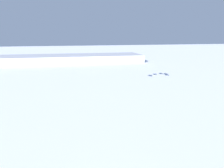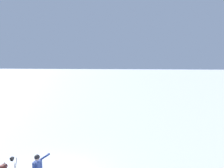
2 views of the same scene
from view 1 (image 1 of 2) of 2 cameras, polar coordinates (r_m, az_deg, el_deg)
name	(u,v)px [view 1 (image 1 of 2)]	position (r m, az deg, el deg)	size (l,w,h in m)	color
distant_ridge	(71,59)	(61.49, -11.22, 6.77)	(12.14, 41.07, 2.09)	#A7ABB8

